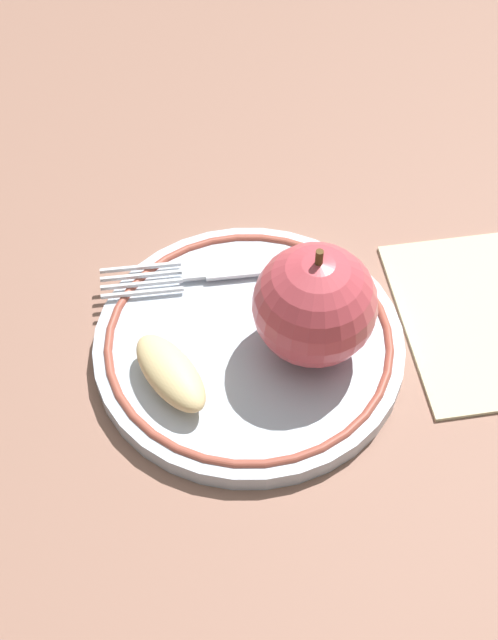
{
  "coord_description": "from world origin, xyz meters",
  "views": [
    {
      "loc": [
        0.36,
        -0.02,
        0.5
      ],
      "look_at": [
        0.0,
        0.02,
        0.04
      ],
      "focal_mm": 50.0,
      "sensor_mm": 36.0,
      "label": 1
    }
  ],
  "objects_px": {
    "apple_red_whole": "(315,305)",
    "apple_slice_front": "(170,373)",
    "plate": "(249,345)",
    "fork": "(224,272)"
  },
  "relations": [
    {
      "from": "plate",
      "to": "apple_red_whole",
      "type": "xyz_separation_m",
      "value": [
        0.01,
        0.04,
        0.05
      ]
    },
    {
      "from": "apple_red_whole",
      "to": "apple_slice_front",
      "type": "bearing_deg",
      "value": -76.59
    },
    {
      "from": "apple_red_whole",
      "to": "fork",
      "type": "relative_size",
      "value": 0.55
    },
    {
      "from": "apple_slice_front",
      "to": "fork",
      "type": "xyz_separation_m",
      "value": [
        -0.09,
        0.04,
        -0.01
      ]
    },
    {
      "from": "apple_red_whole",
      "to": "plate",
      "type": "bearing_deg",
      "value": -101.06
    },
    {
      "from": "fork",
      "to": "plate",
      "type": "bearing_deg",
      "value": 100.02
    },
    {
      "from": "plate",
      "to": "apple_slice_front",
      "type": "relative_size",
      "value": 3.06
    },
    {
      "from": "apple_red_whole",
      "to": "apple_slice_front",
      "type": "xyz_separation_m",
      "value": [
        0.02,
        -0.1,
        -0.03
      ]
    },
    {
      "from": "plate",
      "to": "fork",
      "type": "xyz_separation_m",
      "value": [
        -0.06,
        -0.01,
        0.01
      ]
    },
    {
      "from": "apple_slice_front",
      "to": "fork",
      "type": "distance_m",
      "value": 0.1
    }
  ]
}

